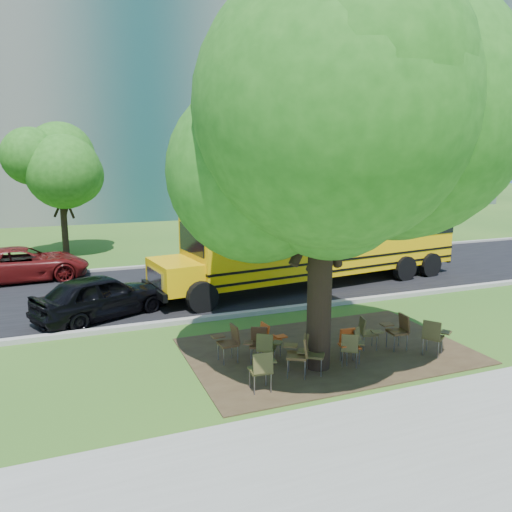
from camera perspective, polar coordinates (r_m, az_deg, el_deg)
name	(u,v)px	position (r m, az deg, el deg)	size (l,w,h in m)	color
ground	(283,350)	(13.07, 3.16, -10.64)	(160.00, 160.00, 0.00)	#27551A
sidewalk	(408,454)	(9.23, 17.03, -20.84)	(60.00, 4.00, 0.04)	gray
dirt_patch	(327,351)	(13.07, 8.15, -10.65)	(7.00, 4.50, 0.03)	#382819
asphalt_road	(208,286)	(19.34, -5.46, -3.39)	(80.00, 8.00, 0.04)	black
kerb_near	(244,314)	(15.66, -1.41, -6.63)	(80.00, 0.25, 0.14)	gray
kerb_far	(184,264)	(23.20, -8.25, -0.90)	(80.00, 0.25, 0.14)	gray
building_main	(14,82)	(47.53, -25.94, 17.44)	(38.00, 16.00, 22.00)	slate
building_right	(342,86)	(57.52, 9.76, 18.56)	(30.00, 16.00, 25.00)	gray
bg_tree_2	(60,171)	(27.04, -21.45, 8.99)	(4.80, 4.80, 6.62)	black
bg_tree_3	(312,155)	(28.24, 6.36, 11.39)	(5.60, 5.60, 7.84)	black
bg_tree_4	(439,167)	(31.96, 20.20, 9.51)	(5.00, 5.00, 6.85)	black
main_tree	(324,127)	(11.09, 7.74, 14.45)	(7.20, 7.20, 9.11)	black
school_bus	(324,239)	(19.54, 7.82, 1.94)	(12.72, 4.30, 3.05)	#E5AC07
chair_0	(262,367)	(10.63, 0.73, -12.55)	(0.63, 0.54, 0.92)	#433E1D
chair_1	(267,346)	(11.85, 1.25, -10.23)	(0.72, 0.57, 0.85)	#44411D
chair_2	(299,351)	(11.38, 4.99, -10.79)	(0.64, 0.81, 0.97)	#51391D
chair_3	(314,350)	(11.60, 6.63, -10.64)	(0.76, 0.60, 0.89)	#473D1F
chair_4	(351,346)	(12.04, 10.78, -10.10)	(0.71, 0.56, 0.84)	#47401F
chair_5	(348,343)	(12.25, 10.51, -9.70)	(0.57, 0.49, 0.84)	#BD4314
chair_6	(399,328)	(13.39, 15.99, -7.90)	(0.55, 0.64, 0.93)	#472F19
chair_7	(434,334)	(13.17, 19.66, -8.41)	(0.79, 0.63, 0.94)	#443C1D
chair_8	(229,339)	(12.14, -3.06, -9.49)	(0.59, 0.61, 0.92)	#452B18
chair_9	(258,341)	(12.13, 0.18, -9.71)	(0.70, 0.55, 0.85)	#50301C
chair_10	(269,336)	(12.39, 1.55, -9.16)	(0.57, 0.58, 0.88)	#CD4715
chair_11	(353,339)	(12.57, 10.99, -9.34)	(0.53, 0.67, 0.79)	brown
chair_12	(367,330)	(13.14, 12.57, -8.30)	(0.51, 0.65, 0.86)	#473D1E
black_car	(101,296)	(16.02, -17.28, -4.38)	(1.65, 4.10, 1.40)	black
bg_car_red	(23,264)	(22.00, -25.05, -0.84)	(2.29, 4.97, 1.38)	#540E0E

